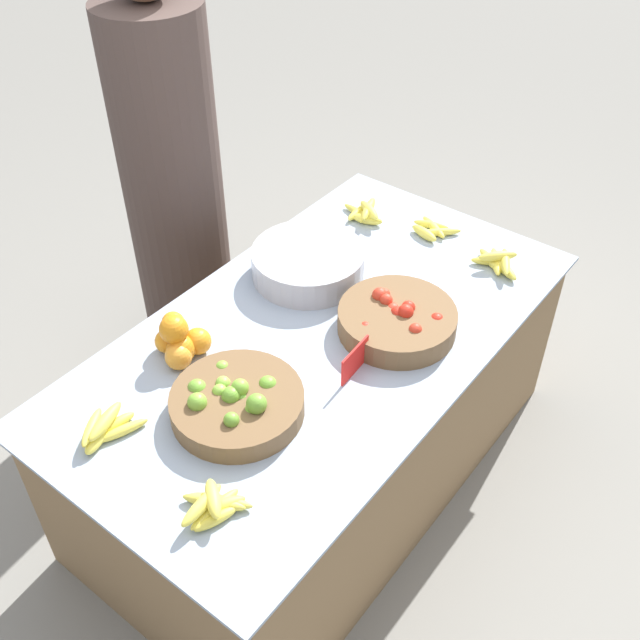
# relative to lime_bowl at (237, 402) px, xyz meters

# --- Properties ---
(ground_plane) EXTENTS (12.00, 12.00, 0.00)m
(ground_plane) POSITION_rel_lime_bowl_xyz_m (0.39, 0.02, -0.68)
(ground_plane) COLOR gray
(market_table) EXTENTS (1.68, 0.92, 0.64)m
(market_table) POSITION_rel_lime_bowl_xyz_m (0.39, 0.02, -0.36)
(market_table) COLOR olive
(market_table) RESTS_ON ground_plane
(lime_bowl) EXTENTS (0.36, 0.36, 0.11)m
(lime_bowl) POSITION_rel_lime_bowl_xyz_m (0.00, 0.00, 0.00)
(lime_bowl) COLOR brown
(lime_bowl) RESTS_ON market_table
(tomato_basket) EXTENTS (0.36, 0.36, 0.10)m
(tomato_basket) POSITION_rel_lime_bowl_xyz_m (0.53, -0.16, 0.00)
(tomato_basket) COLOR brown
(tomato_basket) RESTS_ON market_table
(orange_pile) EXTENTS (0.16, 0.15, 0.14)m
(orange_pile) POSITION_rel_lime_bowl_xyz_m (0.06, 0.28, 0.02)
(orange_pile) COLOR orange
(orange_pile) RESTS_ON market_table
(metal_bowl) EXTENTS (0.37, 0.37, 0.10)m
(metal_bowl) POSITION_rel_lime_bowl_xyz_m (0.59, 0.22, 0.01)
(metal_bowl) COLOR #B7B7BF
(metal_bowl) RESTS_ON market_table
(price_sign) EXTENTS (0.13, 0.02, 0.09)m
(price_sign) POSITION_rel_lime_bowl_xyz_m (0.31, -0.16, 0.01)
(price_sign) COLOR red
(price_sign) RESTS_ON market_table
(banana_bunch_back_center) EXTENTS (0.17, 0.16, 0.06)m
(banana_bunch_back_center) POSITION_rel_lime_bowl_xyz_m (-0.27, -0.17, -0.01)
(banana_bunch_back_center) COLOR #EFDB4C
(banana_bunch_back_center) RESTS_ON market_table
(banana_bunch_front_left) EXTENTS (0.15, 0.19, 0.06)m
(banana_bunch_front_left) POSITION_rel_lime_bowl_xyz_m (0.98, 0.27, -0.01)
(banana_bunch_front_left) COLOR #EFDB4C
(banana_bunch_front_left) RESTS_ON market_table
(banana_bunch_middle_right) EXTENTS (0.19, 0.14, 0.06)m
(banana_bunch_middle_right) POSITION_rel_lime_bowl_xyz_m (-0.27, 0.21, -0.01)
(banana_bunch_middle_right) COLOR #EFDB4C
(banana_bunch_middle_right) RESTS_ON market_table
(banana_bunch_front_center) EXTENTS (0.15, 0.19, 0.06)m
(banana_bunch_front_center) POSITION_rel_lime_bowl_xyz_m (1.00, -0.25, -0.01)
(banana_bunch_front_center) COLOR #EFDB4C
(banana_bunch_front_center) RESTS_ON market_table
(banana_bunch_front_right) EXTENTS (0.14, 0.18, 0.03)m
(banana_bunch_front_right) POSITION_rel_lime_bowl_xyz_m (1.04, 0.03, -0.02)
(banana_bunch_front_right) COLOR #EFDB4C
(banana_bunch_front_right) RESTS_ON market_table
(vendor_person) EXTENTS (0.36, 0.36, 1.58)m
(vendor_person) POSITION_rel_lime_bowl_xyz_m (0.60, 0.85, 0.05)
(vendor_person) COLOR #473833
(vendor_person) RESTS_ON ground_plane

